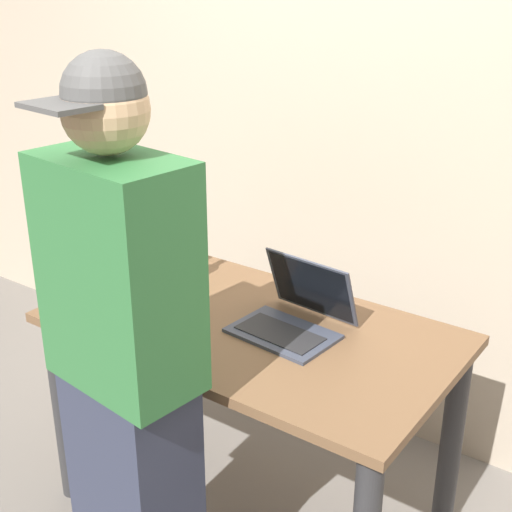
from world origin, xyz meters
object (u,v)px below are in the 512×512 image
Objects in this scene: beer_bottle_green at (154,273)px; person_figure at (127,373)px; beer_bottle_amber at (112,264)px; beer_bottle_dark at (158,253)px; laptop at (295,314)px; beer_bottle_brown at (177,255)px.

beer_bottle_green is 0.63m from person_figure.
beer_bottle_dark is at bearing 52.98° from beer_bottle_amber.
person_figure is at bearing -53.42° from beer_bottle_dark.
person_figure is at bearing -102.93° from laptop.
beer_bottle_dark is 0.14m from beer_bottle_green.
laptop is at bearing 10.67° from beer_bottle_amber.
beer_bottle_brown is at bearing 43.08° from beer_bottle_amber.
beer_bottle_green is at bearing -168.47° from laptop.
laptop is at bearing -0.14° from beer_bottle_dark.
person_figure is (-0.14, -0.61, 0.04)m from laptop.
beer_bottle_amber is 0.74m from person_figure.
beer_bottle_dark is 1.07× the size of beer_bottle_green.
laptop is 1.15× the size of beer_bottle_dark.
beer_bottle_green is (-0.52, -0.11, 0.05)m from laptop.
laptop is 0.21× the size of person_figure.
beer_bottle_green is 0.90× the size of beer_bottle_brown.
beer_bottle_brown is (-0.53, 0.03, 0.07)m from laptop.
person_figure is (0.56, -0.48, -0.01)m from beer_bottle_amber.
beer_bottle_green is (0.18, 0.03, -0.00)m from beer_bottle_amber.
beer_bottle_brown reaches higher than beer_bottle_green.
beer_bottle_amber is at bearing -136.92° from beer_bottle_brown.
person_figure is at bearing -40.91° from beer_bottle_amber.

